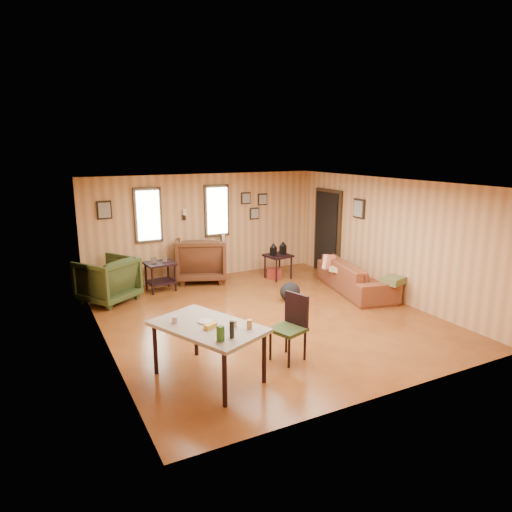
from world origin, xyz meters
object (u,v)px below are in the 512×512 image
Objects in this scene: end_table at (160,271)px; side_table at (278,254)px; sofa at (356,271)px; dining_table at (209,330)px; recliner_green at (107,278)px; recliner_brown at (202,256)px.

end_table is 0.87× the size of side_table.
dining_table is (-4.15, -2.10, 0.25)m from sofa.
end_table is (1.12, 0.23, -0.06)m from recliner_green.
recliner_brown is 1.76m from side_table.
recliner_green is at bearing 76.15° from dining_table.
sofa is 2.55× the size of side_table.
recliner_green reaches higher than end_table.
sofa is at bearing 160.76° from recliner_brown.
side_table reaches higher than end_table.
recliner_green is (-4.79, 1.70, 0.06)m from sofa.
recliner_green reaches higher than sofa.
recliner_green reaches higher than side_table.
recliner_brown is (-2.60, 2.27, 0.13)m from sofa.
side_table is at bearing 178.86° from recliner_brown.
dining_table is at bearing 65.65° from recliner_green.
sofa is 4.65m from dining_table.
sofa is at bearing 3.42° from dining_table.
side_table is (-0.99, 1.59, 0.16)m from sofa.
recliner_brown is at bearing 18.08° from end_table.
end_table is at bearing 157.63° from recliner_green.
recliner_green is at bearing -168.46° from end_table.
sofa is 3.46m from recliner_brown.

